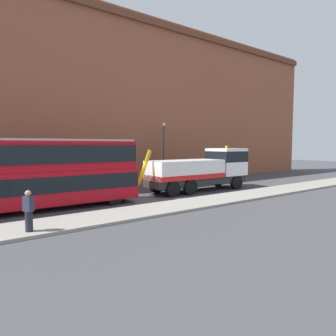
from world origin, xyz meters
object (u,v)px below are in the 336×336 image
(recovery_tow_truck, at_px, (202,169))
(pedestrian_onlooker, at_px, (29,211))
(double_decker_bus, at_px, (43,171))
(street_lamp, at_px, (164,148))

(recovery_tow_truck, height_order, pedestrian_onlooker, recovery_tow_truck)
(double_decker_bus, xyz_separation_m, street_lamp, (12.05, 5.09, 1.24))
(pedestrian_onlooker, relative_size, street_lamp, 0.29)
(pedestrian_onlooker, distance_m, street_lamp, 17.06)
(recovery_tow_truck, relative_size, street_lamp, 1.74)
(double_decker_bus, relative_size, pedestrian_onlooker, 6.49)
(recovery_tow_truck, xyz_separation_m, street_lamp, (-0.27, 5.10, 1.71))
(street_lamp, bearing_deg, pedestrian_onlooker, -144.54)
(double_decker_bus, bearing_deg, pedestrian_onlooker, -108.51)
(recovery_tow_truck, bearing_deg, pedestrian_onlooker, -160.17)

